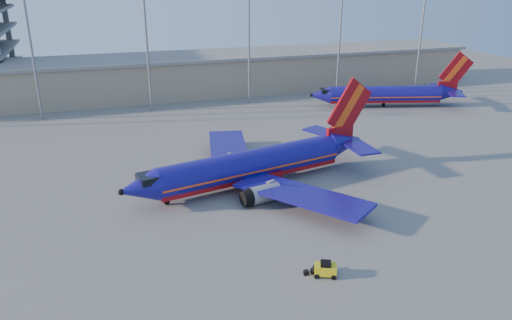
# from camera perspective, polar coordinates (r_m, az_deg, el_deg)

# --- Properties ---
(ground) EXTENTS (220.00, 220.00, 0.00)m
(ground) POSITION_cam_1_polar(r_m,az_deg,el_deg) (58.59, -1.51, -5.19)
(ground) COLOR slate
(ground) RESTS_ON ground
(terminal_building) EXTENTS (122.00, 16.00, 8.50)m
(terminal_building) POSITION_cam_1_polar(r_m,az_deg,el_deg) (113.36, -5.05, 9.90)
(terminal_building) COLOR gray
(terminal_building) RESTS_ON ground
(light_mast_row) EXTENTS (101.60, 1.60, 28.65)m
(light_mast_row) POSITION_cam_1_polar(r_m,az_deg,el_deg) (98.87, -6.59, 15.99)
(light_mast_row) COLOR gray
(light_mast_row) RESTS_ON ground
(aircraft_main) EXTENTS (35.73, 33.99, 12.25)m
(aircraft_main) POSITION_cam_1_polar(r_m,az_deg,el_deg) (63.34, 0.06, -0.53)
(aircraft_main) COLOR navy
(aircraft_main) RESTS_ON ground
(aircraft_second) EXTENTS (31.55, 15.22, 10.91)m
(aircraft_second) POSITION_cam_1_polar(r_m,az_deg,el_deg) (104.14, 14.90, 7.28)
(aircraft_second) COLOR navy
(aircraft_second) RESTS_ON ground
(baggage_tug) EXTENTS (2.28, 1.89, 1.41)m
(baggage_tug) POSITION_cam_1_polar(r_m,az_deg,el_deg) (46.06, 7.95, -12.22)
(baggage_tug) COLOR yellow
(baggage_tug) RESTS_ON ground
(luggage_pile) EXTENTS (3.00, 1.31, 0.52)m
(luggage_pile) POSITION_cam_1_polar(r_m,az_deg,el_deg) (46.84, 7.40, -12.31)
(luggage_pile) COLOR black
(luggage_pile) RESTS_ON ground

